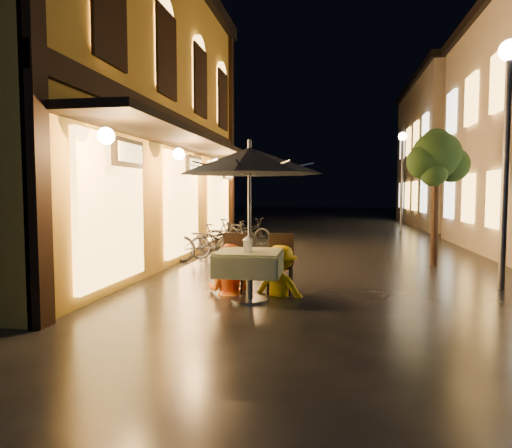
% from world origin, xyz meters
% --- Properties ---
extents(ground, '(90.00, 90.00, 0.00)m').
position_xyz_m(ground, '(0.00, 0.00, 0.00)').
color(ground, black).
rests_on(ground, ground).
extents(west_building, '(5.90, 11.40, 7.40)m').
position_xyz_m(west_building, '(-5.72, 4.00, 3.71)').
color(west_building, gold).
rests_on(west_building, ground).
extents(east_building_far, '(7.30, 10.30, 7.30)m').
position_xyz_m(east_building_far, '(7.49, 18.00, 3.66)').
color(east_building_far, '#C4AE9D').
rests_on(east_building_far, ground).
extents(street_tree, '(1.43, 1.20, 3.15)m').
position_xyz_m(street_tree, '(2.41, 4.51, 2.42)').
color(street_tree, black).
rests_on(street_tree, ground).
extents(streetlamp_near, '(0.36, 0.36, 4.23)m').
position_xyz_m(streetlamp_near, '(3.00, 2.00, 2.92)').
color(streetlamp_near, '#59595E').
rests_on(streetlamp_near, ground).
extents(streetlamp_far, '(0.36, 0.36, 4.23)m').
position_xyz_m(streetlamp_far, '(3.00, 14.00, 2.92)').
color(streetlamp_far, '#59595E').
rests_on(streetlamp_far, ground).
extents(cafe_table, '(0.99, 0.99, 0.78)m').
position_xyz_m(cafe_table, '(-1.15, 0.40, 0.59)').
color(cafe_table, '#59595E').
rests_on(cafe_table, ground).
extents(patio_umbrella, '(2.21, 2.21, 2.46)m').
position_xyz_m(patio_umbrella, '(-1.15, 0.40, 2.15)').
color(patio_umbrella, '#59595E').
rests_on(patio_umbrella, ground).
extents(cafe_chair_left, '(0.42, 0.42, 0.97)m').
position_xyz_m(cafe_chair_left, '(-1.55, 1.14, 0.54)').
color(cafe_chair_left, black).
rests_on(cafe_chair_left, ground).
extents(cafe_chair_right, '(0.42, 0.42, 0.97)m').
position_xyz_m(cafe_chair_right, '(-0.75, 1.14, 0.54)').
color(cafe_chair_right, black).
rests_on(cafe_chair_right, ground).
extents(table_lantern, '(0.16, 0.16, 0.25)m').
position_xyz_m(table_lantern, '(-1.15, 0.24, 0.92)').
color(table_lantern, white).
rests_on(table_lantern, cafe_table).
extents(person_orange, '(0.86, 0.72, 1.60)m').
position_xyz_m(person_orange, '(-1.60, 0.94, 0.80)').
color(person_orange, orange).
rests_on(person_orange, ground).
extents(person_yellow, '(1.14, 0.85, 1.58)m').
position_xyz_m(person_yellow, '(-0.73, 0.93, 0.79)').
color(person_yellow, '#E3B000').
rests_on(person_yellow, ground).
extents(bicycle_0, '(1.94, 0.85, 0.99)m').
position_xyz_m(bicycle_0, '(-2.83, 4.03, 0.49)').
color(bicycle_0, black).
rests_on(bicycle_0, ground).
extents(bicycle_1, '(1.50, 0.44, 0.90)m').
position_xyz_m(bicycle_1, '(-2.71, 4.49, 0.45)').
color(bicycle_1, black).
rests_on(bicycle_1, ground).
extents(bicycle_2, '(1.66, 1.07, 0.82)m').
position_xyz_m(bicycle_2, '(-2.82, 5.92, 0.41)').
color(bicycle_2, black).
rests_on(bicycle_2, ground).
extents(bicycle_3, '(1.51, 0.44, 0.90)m').
position_xyz_m(bicycle_3, '(-2.79, 6.41, 0.45)').
color(bicycle_3, black).
rests_on(bicycle_3, ground).
extents(bicycle_4, '(1.75, 1.03, 0.87)m').
position_xyz_m(bicycle_4, '(-2.59, 7.78, 0.44)').
color(bicycle_4, black).
rests_on(bicycle_4, ground).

